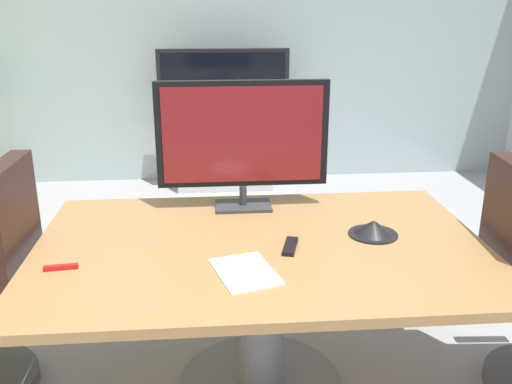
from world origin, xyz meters
TOP-DOWN VIEW (x-y plane):
  - ground_plane at (0.00, 0.00)m, footprint 7.62×7.62m
  - wall_back_glass_partition at (0.00, 3.31)m, footprint 6.11×0.10m
  - conference_table at (0.11, -0.05)m, footprint 1.93×1.27m
  - tv_monitor at (0.06, 0.41)m, footprint 0.84×0.18m
  - wall_display_unit at (0.04, 2.95)m, footprint 1.20×0.36m
  - conference_phone at (0.61, 0.00)m, footprint 0.22×0.22m
  - remote_control at (0.23, -0.11)m, footprint 0.09×0.18m
  - whiteboard_marker at (-0.69, -0.23)m, footprint 0.13×0.04m
  - paper_notepad at (0.02, -0.32)m, footprint 0.28×0.34m

SIDE VIEW (x-z plane):
  - ground_plane at x=0.00m, z-range 0.00..0.00m
  - wall_display_unit at x=0.04m, z-range -0.21..1.10m
  - conference_table at x=0.11m, z-range 0.19..0.92m
  - paper_notepad at x=0.02m, z-range 0.73..0.74m
  - remote_control at x=0.23m, z-range 0.73..0.75m
  - whiteboard_marker at x=-0.69m, z-range 0.73..0.75m
  - conference_phone at x=0.61m, z-range 0.73..0.80m
  - tv_monitor at x=0.06m, z-range 0.77..1.41m
  - wall_back_glass_partition at x=0.00m, z-range 0.00..2.75m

